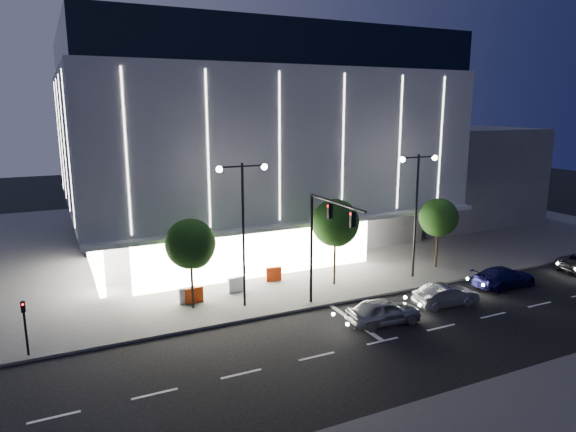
% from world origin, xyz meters
% --- Properties ---
extents(ground, '(160.00, 160.00, 0.00)m').
position_xyz_m(ground, '(0.00, 0.00, 0.00)').
color(ground, black).
rests_on(ground, ground).
extents(sidewalk_museum, '(70.00, 40.00, 0.15)m').
position_xyz_m(sidewalk_museum, '(5.00, 24.00, 0.07)').
color(sidewalk_museum, '#474747').
rests_on(sidewalk_museum, ground).
extents(museum, '(30.00, 25.80, 18.00)m').
position_xyz_m(museum, '(2.98, 22.31, 9.27)').
color(museum, '#4C4C51').
rests_on(museum, ground).
extents(annex_building, '(16.00, 20.00, 10.00)m').
position_xyz_m(annex_building, '(26.00, 24.00, 5.00)').
color(annex_building, '#4C4C51').
rests_on(annex_building, ground).
extents(traffic_mast, '(0.33, 5.89, 7.07)m').
position_xyz_m(traffic_mast, '(1.00, 3.34, 5.03)').
color(traffic_mast, black).
rests_on(traffic_mast, ground).
extents(street_lamp_west, '(3.16, 0.36, 9.00)m').
position_xyz_m(street_lamp_west, '(-3.00, 6.00, 5.96)').
color(street_lamp_west, black).
rests_on(street_lamp_west, ground).
extents(street_lamp_east, '(3.16, 0.36, 9.00)m').
position_xyz_m(street_lamp_east, '(10.00, 6.00, 5.96)').
color(street_lamp_east, black).
rests_on(street_lamp_east, ground).
extents(ped_signal_far, '(0.22, 0.24, 3.00)m').
position_xyz_m(ped_signal_far, '(-15.00, 4.50, 1.89)').
color(ped_signal_far, black).
rests_on(ped_signal_far, ground).
extents(tree_left, '(3.02, 3.02, 5.72)m').
position_xyz_m(tree_left, '(-5.97, 7.02, 4.03)').
color(tree_left, black).
rests_on(tree_left, ground).
extents(tree_mid, '(3.25, 3.25, 6.15)m').
position_xyz_m(tree_mid, '(4.03, 7.02, 4.33)').
color(tree_mid, black).
rests_on(tree_mid, ground).
extents(tree_right, '(2.91, 2.91, 5.51)m').
position_xyz_m(tree_right, '(13.03, 7.02, 3.88)').
color(tree_right, black).
rests_on(tree_right, ground).
extents(car_lead, '(4.51, 2.06, 1.50)m').
position_xyz_m(car_lead, '(3.34, 0.35, 0.75)').
color(car_lead, '#94979B').
rests_on(car_lead, ground).
extents(car_second, '(4.22, 1.73, 1.36)m').
position_xyz_m(car_second, '(8.50, 0.94, 0.68)').
color(car_second, '#939499').
rests_on(car_second, ground).
extents(car_third, '(4.81, 1.96, 1.40)m').
position_xyz_m(car_third, '(14.55, 1.87, 0.70)').
color(car_third, '#151550').
rests_on(car_third, ground).
extents(barrier_a, '(1.10, 0.27, 1.00)m').
position_xyz_m(barrier_a, '(-5.69, 7.77, 0.65)').
color(barrier_a, red).
rests_on(barrier_a, sidewalk_museum).
extents(barrier_b, '(1.12, 0.34, 1.00)m').
position_xyz_m(barrier_b, '(-6.08, 7.97, 0.65)').
color(barrier_b, silver).
rests_on(barrier_b, sidewalk_museum).
extents(barrier_c, '(1.12, 0.37, 1.00)m').
position_xyz_m(barrier_c, '(0.49, 9.44, 0.65)').
color(barrier_c, red).
rests_on(barrier_c, sidewalk_museum).
extents(barrier_d, '(1.12, 0.33, 1.00)m').
position_xyz_m(barrier_d, '(-2.66, 8.53, 0.65)').
color(barrier_d, white).
rests_on(barrier_d, sidewalk_museum).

